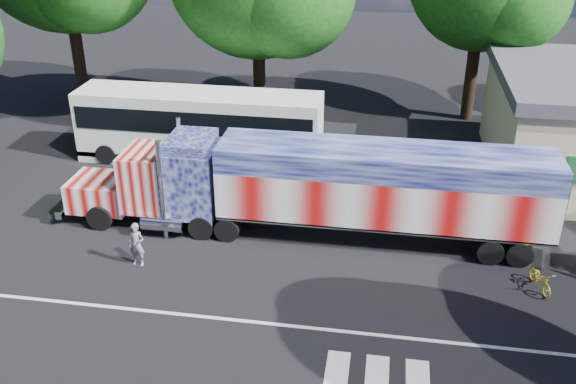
% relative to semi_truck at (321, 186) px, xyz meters
% --- Properties ---
extents(ground, '(100.00, 100.00, 0.00)m').
position_rel_semi_truck_xyz_m(ground, '(-1.31, -3.10, -2.20)').
color(ground, black).
extents(lane_markings, '(30.00, 2.67, 0.01)m').
position_rel_semi_truck_xyz_m(lane_markings, '(0.40, -6.87, -2.20)').
color(lane_markings, silver).
rests_on(lane_markings, ground).
extents(semi_truck, '(20.09, 3.17, 4.28)m').
position_rel_semi_truck_xyz_m(semi_truck, '(0.00, 0.00, 0.00)').
color(semi_truck, black).
rests_on(semi_truck, ground).
extents(coach_bus, '(12.41, 2.89, 3.61)m').
position_rel_semi_truck_xyz_m(coach_bus, '(-6.98, 6.61, -0.33)').
color(coach_bus, white).
rests_on(coach_bus, ground).
extents(woman, '(0.69, 0.50, 1.76)m').
position_rel_semi_truck_xyz_m(woman, '(-6.56, -3.38, -1.32)').
color(woman, slate).
rests_on(woman, ground).
extents(bicycle, '(0.97, 1.66, 0.82)m').
position_rel_semi_truck_xyz_m(bicycle, '(8.26, -2.55, -1.79)').
color(bicycle, gold).
rests_on(bicycle, ground).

